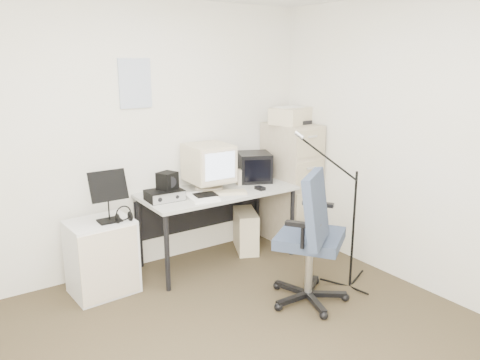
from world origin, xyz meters
TOP-DOWN VIEW (x-y plane):
  - floor at (0.00, 0.00)m, footprint 3.60×3.60m
  - wall_back at (0.00, 1.80)m, footprint 3.60×0.02m
  - wall_right at (1.80, 0.00)m, footprint 0.02×3.60m
  - wall_calendar at (-0.02, 1.79)m, footprint 0.30×0.02m
  - filing_cabinet at (1.58, 1.48)m, footprint 0.40×0.60m
  - printer at (1.58, 1.50)m, footprint 0.51×0.42m
  - desk at (0.63, 1.45)m, footprint 1.50×0.70m
  - crt_monitor at (0.59, 1.54)m, footprint 0.41×0.43m
  - crt_tv at (1.14, 1.56)m, footprint 0.44×0.45m
  - desk_speaker at (0.94, 1.51)m, footprint 0.10×0.10m
  - keyboard at (0.62, 1.31)m, footprint 0.43×0.30m
  - mouse at (0.98, 1.23)m, footprint 0.07×0.11m
  - radio_receiver at (0.06, 1.45)m, footprint 0.33×0.24m
  - radio_speaker at (0.11, 1.46)m, footprint 0.20×0.19m
  - papers at (0.37, 1.30)m, footprint 0.29×0.37m
  - pc_tower at (1.01, 1.52)m, footprint 0.37×0.50m
  - office_chair at (0.82, 0.33)m, footprint 0.93×0.93m
  - side_cart at (-0.54, 1.45)m, footprint 0.55×0.45m
  - music_stand at (-0.47, 1.39)m, footprint 0.34×0.25m
  - headphones at (-0.37, 1.32)m, footprint 0.17×0.17m
  - mic_stand at (1.31, 0.32)m, footprint 0.03×0.03m

SIDE VIEW (x-z plane):
  - floor at x=0.00m, z-range -0.01..0.00m
  - pc_tower at x=1.01m, z-range 0.00..0.42m
  - side_cart at x=-0.54m, z-range 0.00..0.65m
  - desk at x=0.63m, z-range 0.00..0.73m
  - office_chair at x=0.82m, z-range 0.00..1.15m
  - filing_cabinet at x=1.58m, z-range 0.00..1.30m
  - mic_stand at x=1.31m, z-range 0.00..1.37m
  - headphones at x=-0.37m, z-range 0.68..0.71m
  - papers at x=0.37m, z-range 0.73..0.75m
  - keyboard at x=0.62m, z-range 0.73..0.75m
  - mouse at x=0.98m, z-range 0.73..0.76m
  - radio_receiver at x=0.06m, z-range 0.73..0.82m
  - desk_speaker at x=0.94m, z-range 0.73..0.89m
  - music_stand at x=-0.47m, z-range 0.65..1.10m
  - crt_tv at x=1.14m, z-range 0.73..1.02m
  - radio_speaker at x=0.11m, z-range 0.82..0.98m
  - crt_monitor at x=0.59m, z-range 0.73..1.17m
  - wall_back at x=0.00m, z-range 0.00..2.50m
  - wall_right at x=1.80m, z-range 0.00..2.50m
  - printer at x=1.58m, z-range 1.30..1.47m
  - wall_calendar at x=-0.02m, z-range 1.53..1.97m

